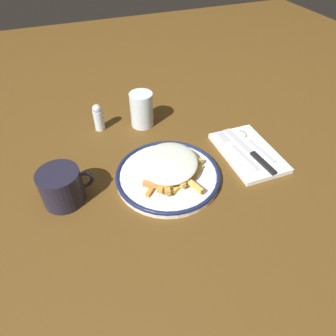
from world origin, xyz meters
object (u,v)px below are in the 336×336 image
knife (253,154)px  napkin (248,152)px  plate (168,175)px  coffee_mug (62,187)px  fries_heap (170,165)px  fork (237,150)px  salt_shaker (98,117)px  water_glass (142,110)px  spoon (250,140)px

knife → napkin: bearing=94.8°
plate → knife: 0.24m
knife → coffee_mug: bearing=176.6°
fries_heap → fork: size_ratio=1.18×
coffee_mug → salt_shaker: coffee_mug is taller
fries_heap → fork: 0.20m
water_glass → fries_heap: bearing=-91.3°
spoon → salt_shaker: (-0.37, 0.23, 0.02)m
napkin → spoon: spoon is taller
fork → spoon: spoon is taller
fork → knife: size_ratio=0.84×
knife → salt_shaker: 0.45m
fries_heap → coffee_mug: coffee_mug is taller
napkin → salt_shaker: bearing=143.2°
fork → knife: (0.03, -0.03, 0.00)m
fries_heap → spoon: size_ratio=1.37×
fries_heap → water_glass: size_ratio=2.02×
spoon → water_glass: (-0.25, 0.20, 0.03)m
fork → salt_shaker: 0.41m
plate → knife: (0.24, -0.01, 0.01)m
fries_heap → salt_shaker: bearing=114.3°
coffee_mug → salt_shaker: 0.28m
fries_heap → napkin: size_ratio=0.99×
coffee_mug → fries_heap: bearing=-3.5°
fork → fries_heap: bearing=-175.0°
fries_heap → spoon: fries_heap is taller
plate → napkin: bearing=2.2°
fork → salt_shaker: bearing=142.1°
plate → salt_shaker: salt_shaker is taller
fries_heap → coffee_mug: bearing=176.5°
napkin → salt_shaker: salt_shaker is taller
salt_shaker → plate: bearing=-67.0°
fork → coffee_mug: coffee_mug is taller
spoon → coffee_mug: coffee_mug is taller
coffee_mug → salt_shaker: size_ratio=1.47×
water_glass → coffee_mug: bearing=-138.4°
plate → water_glass: water_glass is taller
fork → knife: 0.04m
salt_shaker → fork: bearing=-37.9°
fork → salt_shaker: size_ratio=2.15×
water_glass → coffee_mug: (-0.26, -0.23, -0.01)m
plate → coffee_mug: (-0.25, 0.02, 0.03)m
spoon → water_glass: 0.32m
fries_heap → salt_shaker: (-0.12, 0.27, 0.00)m
napkin → water_glass: water_glass is taller
fries_heap → knife: (0.23, -0.01, -0.02)m
fries_heap → napkin: fries_heap is taller
plate → spoon: size_ratio=1.69×
plate → salt_shaker: 0.29m
fork → salt_shaker: salt_shaker is taller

